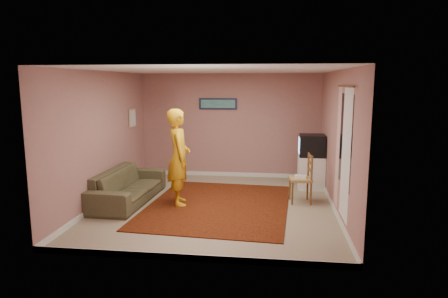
# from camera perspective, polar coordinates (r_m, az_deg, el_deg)

# --- Properties ---
(ground) EXTENTS (5.00, 5.00, 0.00)m
(ground) POSITION_cam_1_polar(r_m,az_deg,el_deg) (7.89, -1.14, -8.05)
(ground) COLOR tan
(ground) RESTS_ON ground
(wall_back) EXTENTS (4.50, 0.02, 2.60)m
(wall_back) POSITION_cam_1_polar(r_m,az_deg,el_deg) (10.06, 0.87, 3.35)
(wall_back) COLOR #9F6D68
(wall_back) RESTS_ON ground
(wall_front) EXTENTS (4.50, 0.02, 2.60)m
(wall_front) POSITION_cam_1_polar(r_m,az_deg,el_deg) (5.17, -5.15, -2.58)
(wall_front) COLOR #9F6D68
(wall_front) RESTS_ON ground
(wall_left) EXTENTS (0.02, 5.00, 2.60)m
(wall_left) POSITION_cam_1_polar(r_m,az_deg,el_deg) (8.23, -16.88, 1.56)
(wall_left) COLOR #9F6D68
(wall_left) RESTS_ON ground
(wall_right) EXTENTS (0.02, 5.00, 2.60)m
(wall_right) POSITION_cam_1_polar(r_m,az_deg,el_deg) (7.61, 15.84, 0.99)
(wall_right) COLOR #9F6D68
(wall_right) RESTS_ON ground
(ceiling) EXTENTS (4.50, 5.00, 0.02)m
(ceiling) POSITION_cam_1_polar(r_m,az_deg,el_deg) (7.52, -1.21, 11.18)
(ceiling) COLOR white
(ceiling) RESTS_ON wall_back
(baseboard_back) EXTENTS (4.50, 0.02, 0.10)m
(baseboard_back) POSITION_cam_1_polar(r_m,az_deg,el_deg) (10.26, 0.85, -3.61)
(baseboard_back) COLOR silver
(baseboard_back) RESTS_ON ground
(baseboard_front) EXTENTS (4.50, 0.02, 0.10)m
(baseboard_front) POSITION_cam_1_polar(r_m,az_deg,el_deg) (5.58, -4.93, -15.21)
(baseboard_front) COLOR silver
(baseboard_front) RESTS_ON ground
(baseboard_left) EXTENTS (0.02, 5.00, 0.10)m
(baseboard_left) POSITION_cam_1_polar(r_m,az_deg,el_deg) (8.48, -16.41, -6.84)
(baseboard_left) COLOR silver
(baseboard_left) RESTS_ON ground
(baseboard_right) EXTENTS (0.02, 5.00, 0.10)m
(baseboard_right) POSITION_cam_1_polar(r_m,az_deg,el_deg) (7.89, 15.35, -8.03)
(baseboard_right) COLOR silver
(baseboard_right) RESTS_ON ground
(window) EXTENTS (0.01, 1.10, 1.50)m
(window) POSITION_cam_1_polar(r_m,az_deg,el_deg) (6.71, 16.99, 1.13)
(window) COLOR black
(window) RESTS_ON wall_right
(curtain_sheer) EXTENTS (0.01, 0.75, 2.10)m
(curtain_sheer) POSITION_cam_1_polar(r_m,az_deg,el_deg) (6.59, 17.00, -0.78)
(curtain_sheer) COLOR white
(curtain_sheer) RESTS_ON wall_right
(curtain_floral) EXTENTS (0.01, 0.35, 2.10)m
(curtain_floral) POSITION_cam_1_polar(r_m,az_deg,el_deg) (7.27, 15.96, 0.20)
(curtain_floral) COLOR beige
(curtain_floral) RESTS_ON wall_right
(curtain_rod) EXTENTS (0.02, 1.40, 0.02)m
(curtain_rod) POSITION_cam_1_polar(r_m,az_deg,el_deg) (6.64, 16.98, 8.58)
(curtain_rod) COLOR brown
(curtain_rod) RESTS_ON wall_right
(picture_back) EXTENTS (0.95, 0.04, 0.28)m
(picture_back) POSITION_cam_1_polar(r_m,az_deg,el_deg) (10.02, -0.86, 6.48)
(picture_back) COLOR #151A39
(picture_back) RESTS_ON wall_back
(picture_left) EXTENTS (0.04, 0.38, 0.42)m
(picture_left) POSITION_cam_1_polar(r_m,az_deg,el_deg) (9.66, -12.94, 4.34)
(picture_left) COLOR #C5AF87
(picture_left) RESTS_ON wall_left
(area_rug) EXTENTS (2.88, 3.50, 0.02)m
(area_rug) POSITION_cam_1_polar(r_m,az_deg,el_deg) (7.86, -0.83, -8.05)
(area_rug) COLOR black
(area_rug) RESTS_ON ground
(tv_cabinet) EXTENTS (0.58, 0.53, 0.74)m
(tv_cabinet) POSITION_cam_1_polar(r_m,az_deg,el_deg) (9.23, 12.33, -3.29)
(tv_cabinet) COLOR silver
(tv_cabinet) RESTS_ON ground
(crt_tv) EXTENTS (0.58, 0.52, 0.49)m
(crt_tv) POSITION_cam_1_polar(r_m,az_deg,el_deg) (9.11, 12.43, 0.49)
(crt_tv) COLOR black
(crt_tv) RESTS_ON tv_cabinet
(chair_a) EXTENTS (0.49, 0.47, 0.51)m
(chair_a) POSITION_cam_1_polar(r_m,az_deg,el_deg) (9.44, 12.29, -1.73)
(chair_a) COLOR tan
(chair_a) RESTS_ON ground
(dvd_player) EXTENTS (0.37, 0.31, 0.05)m
(dvd_player) POSITION_cam_1_polar(r_m,az_deg,el_deg) (9.45, 12.28, -2.12)
(dvd_player) COLOR #BBBBC0
(dvd_player) RESTS_ON chair_a
(blue_throw) EXTENTS (0.41, 0.05, 0.43)m
(blue_throw) POSITION_cam_1_polar(r_m,az_deg,el_deg) (9.59, 12.23, -0.42)
(blue_throw) COLOR #8AB4E3
(blue_throw) RESTS_ON chair_a
(chair_b) EXTENTS (0.46, 0.48, 0.54)m
(chair_b) POSITION_cam_1_polar(r_m,az_deg,el_deg) (8.08, 10.90, -3.38)
(chair_b) COLOR tan
(chair_b) RESTS_ON ground
(game_console) EXTENTS (0.25, 0.19, 0.05)m
(game_console) POSITION_cam_1_polar(r_m,az_deg,el_deg) (8.09, 10.88, -3.90)
(game_console) COLOR white
(game_console) RESTS_ON chair_b
(sofa) EXTENTS (0.96, 2.25, 0.65)m
(sofa) POSITION_cam_1_polar(r_m,az_deg,el_deg) (8.29, -13.55, -5.12)
(sofa) COLOR brown
(sofa) RESTS_ON ground
(person) EXTENTS (0.64, 0.79, 1.88)m
(person) POSITION_cam_1_polar(r_m,az_deg,el_deg) (7.80, -6.48, -1.18)
(person) COLOR gold
(person) RESTS_ON ground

